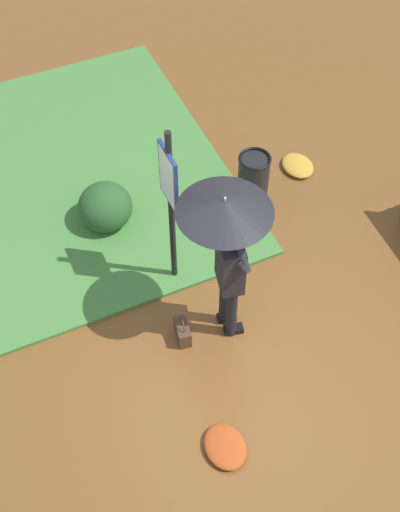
# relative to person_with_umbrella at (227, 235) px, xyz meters

# --- Properties ---
(ground_plane) EXTENTS (18.00, 18.00, 0.00)m
(ground_plane) POSITION_rel_person_with_umbrella_xyz_m (-0.31, -0.06, -1.55)
(ground_plane) COLOR brown
(grass_verge) EXTENTS (4.80, 4.00, 0.05)m
(grass_verge) POSITION_rel_person_with_umbrella_xyz_m (2.99, 0.88, -1.53)
(grass_verge) COLOR #47843D
(grass_verge) RESTS_ON ground_plane
(person_with_umbrella) EXTENTS (0.96, 0.96, 2.04)m
(person_with_umbrella) POSITION_rel_person_with_umbrella_xyz_m (0.00, 0.00, 0.00)
(person_with_umbrella) COLOR black
(person_with_umbrella) RESTS_ON ground_plane
(info_sign_post) EXTENTS (0.44, 0.07, 2.30)m
(info_sign_post) POSITION_rel_person_with_umbrella_xyz_m (0.84, 0.26, -0.11)
(info_sign_post) COLOR black
(info_sign_post) RESTS_ON ground_plane
(handbag) EXTENTS (0.32, 0.19, 0.37)m
(handbag) POSITION_rel_person_with_umbrella_xyz_m (-0.01, 0.51, -1.42)
(handbag) COLOR #4C3323
(handbag) RESTS_ON ground_plane
(trash_bin) EXTENTS (0.42, 0.42, 0.83)m
(trash_bin) POSITION_rel_person_with_umbrella_xyz_m (1.53, -1.14, -1.13)
(trash_bin) COLOR black
(trash_bin) RESTS_ON ground_plane
(shrub_cluster) EXTENTS (0.76, 0.69, 0.62)m
(shrub_cluster) POSITION_rel_person_with_umbrella_xyz_m (2.03, 0.69, -1.26)
(shrub_cluster) COLOR #285628
(shrub_cluster) RESTS_ON ground_plane
(leaf_pile_near_person) EXTENTS (0.51, 0.41, 0.11)m
(leaf_pile_near_person) POSITION_rel_person_with_umbrella_xyz_m (1.86, -2.04, -1.50)
(leaf_pile_near_person) COLOR gold
(leaf_pile_near_person) RESTS_ON ground_plane
(leaf_pile_by_bench) EXTENTS (0.52, 0.42, 0.11)m
(leaf_pile_by_bench) POSITION_rel_person_with_umbrella_xyz_m (-1.40, 0.65, -1.49)
(leaf_pile_by_bench) COLOR #B74C1E
(leaf_pile_by_bench) RESTS_ON ground_plane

